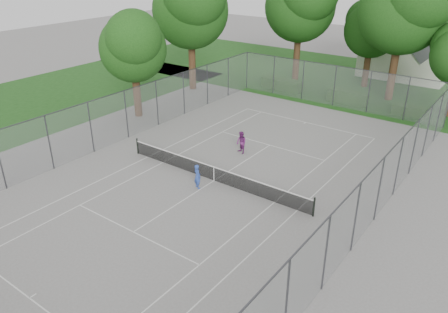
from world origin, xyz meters
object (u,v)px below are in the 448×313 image
Objects in this scene: tennis_net at (214,173)px; girl_player at (197,176)px; woman_player at (241,143)px; house at (411,35)px.

girl_player is (-0.25, -1.20, 0.22)m from tennis_net.
girl_player is at bearing -101.89° from tennis_net.
tennis_net is 8.44× the size of woman_player.
house is at bearing 85.97° from tennis_net.
tennis_net is at bearing -79.98° from girl_player.
girl_player is at bearing -59.31° from woman_player.
girl_player is 0.96× the size of woman_player.
girl_player is (-2.43, -32.02, -3.54)m from house.
woman_player is (-3.06, -26.67, -3.51)m from house.
girl_player reaches higher than tennis_net.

